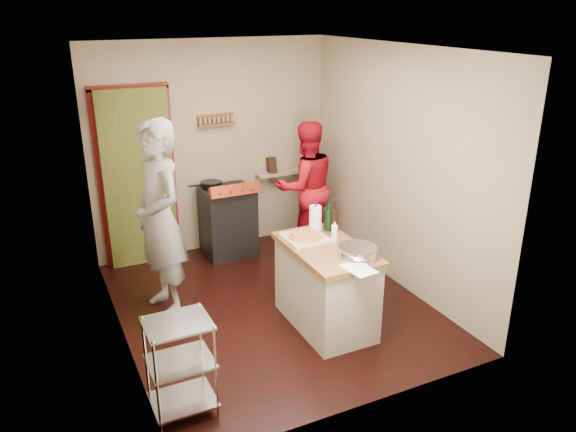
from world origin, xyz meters
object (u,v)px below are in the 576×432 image
object	(u,v)px
person_red	(306,187)
stove	(228,220)
island	(326,283)
person_stripe	(160,219)
wire_shelving	(180,363)

from	to	relation	value
person_red	stove	bearing A→B (deg)	-12.66
island	person_stripe	xyz separation A→B (m)	(-1.33, 0.99, 0.54)
stove	island	xyz separation A→B (m)	(0.28, -1.99, -0.00)
person_stripe	person_red	size ratio (longest dim) A/B	1.19
person_stripe	island	bearing A→B (deg)	42.73
stove	person_stripe	bearing A→B (deg)	-136.19
stove	island	size ratio (longest dim) A/B	0.81
wire_shelving	island	xyz separation A→B (m)	(1.61, 0.63, 0.01)
island	person_stripe	distance (m)	1.74
stove	person_stripe	distance (m)	1.55
stove	person_red	distance (m)	1.06
island	person_red	distance (m)	1.90
stove	wire_shelving	world-z (taller)	stove
wire_shelving	person_stripe	bearing A→B (deg)	80.18
stove	person_stripe	world-z (taller)	person_stripe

